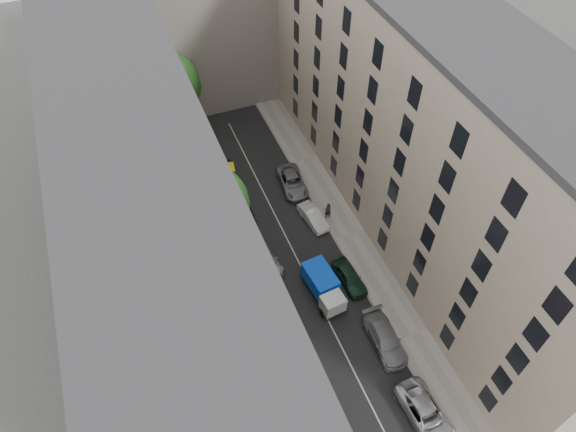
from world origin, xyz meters
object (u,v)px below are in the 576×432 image
car_left_2 (280,314)px  car_left_5 (227,176)px  pedestrian (328,210)px  car_right_2 (350,277)px  lamp_post (278,309)px  tree_near (300,423)px  car_left_1 (318,401)px  car_left_4 (245,215)px  tarp_truck (324,286)px  car_left_3 (265,259)px  car_right_1 (385,338)px  tree_far (172,84)px  car_right_3 (313,217)px  car_right_0 (426,414)px  car_right_4 (292,182)px  tree_mid (212,207)px

car_left_2 → car_left_5: 16.82m
car_left_2 → pedestrian: bearing=51.2°
car_right_2 → lamp_post: size_ratio=0.69×
tree_near → pedestrian: bearing=60.3°
car_left_1 → pedestrian: size_ratio=2.42×
car_left_5 → pedestrian: pedestrian is taller
car_left_4 → car_left_5: (-0.03, 5.60, 0.01)m
lamp_post → tarp_truck: bearing=24.1°
car_left_3 → car_right_2: 7.45m
car_left_2 → car_right_1: 8.45m
pedestrian → car_right_1: bearing=85.4°
tree_near → tarp_truck: bearing=58.4°
car_left_3 → tree_far: tree_far is taller
car_right_3 → tree_far: tree_far is taller
tree_far → lamp_post: size_ratio=1.62×
car_right_1 → car_left_4: bearing=112.9°
car_left_5 → car_right_0: bearing=-69.4°
car_left_2 → pedestrian: (8.10, 8.50, 0.38)m
lamp_post → pedestrian: lamp_post is taller
tree_near → lamp_post: size_ratio=1.34×
car_right_3 → car_right_4: size_ratio=0.78×
car_left_4 → car_right_0: bearing=-72.8°
car_left_4 → tree_far: bearing=102.9°
car_left_3 → car_right_4: 9.85m
car_left_2 → car_right_1: bearing=-31.4°
tarp_truck → tree_near: size_ratio=0.62×
lamp_post → pedestrian: bearing=48.5°
tarp_truck → car_right_3: (2.44, 7.80, -0.59)m
car_left_4 → car_right_4: car_right_4 is taller
car_right_3 → car_right_0: bearing=-98.0°
car_left_1 → car_left_4: size_ratio=1.11×
car_left_3 → car_left_4: size_ratio=1.16×
tarp_truck → tree_near: 13.41m
car_left_5 → tree_mid: tree_mid is taller
tree_mid → car_right_2: bearing=-35.1°
car_right_0 → tree_near: tree_near is taller
tarp_truck → tree_near: (-6.67, -10.85, 4.19)m
car_right_1 → car_left_3: bearing=122.1°
tree_far → tarp_truck: bearing=-76.3°
car_left_1 → car_right_0: bearing=-18.9°
car_left_2 → car_right_4: 15.10m
car_right_1 → tree_mid: size_ratio=0.52×
car_right_1 → lamp_post: lamp_post is taller
car_left_2 → car_left_1: bearing=-85.1°
car_right_1 → car_right_3: (-0.17, 13.61, -0.10)m
car_right_2 → tarp_truck: bearing=-175.0°
car_right_3 → lamp_post: bearing=-134.1°
pedestrian → car_left_3: bearing=22.5°
car_right_0 → tree_mid: 22.05m
car_left_5 → car_right_3: bearing=-45.7°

